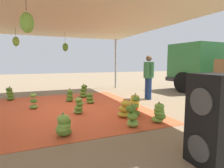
# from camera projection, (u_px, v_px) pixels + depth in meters

# --- Properties ---
(ground_plane) EXTENTS (40.00, 40.00, 0.00)m
(ground_plane) POSITION_uv_depth(u_px,v_px,m) (148.00, 101.00, 7.05)
(ground_plane) COLOR #7F6B51
(tarp_orange) EXTENTS (5.25, 4.70, 0.01)m
(tarp_orange) POSITION_uv_depth(u_px,v_px,m) (68.00, 108.00, 5.91)
(tarp_orange) COLOR #D1512D
(tarp_orange) RESTS_ON ground
(tent_canopy) EXTENTS (8.00, 7.00, 2.81)m
(tent_canopy) POSITION_uv_depth(u_px,v_px,m) (63.00, 20.00, 5.57)
(tent_canopy) COLOR #9EA0A5
(tent_canopy) RESTS_ON ground
(banana_bunch_1) EXTENTS (0.43, 0.42, 0.51)m
(banana_bunch_1) POSITION_uv_depth(u_px,v_px,m) (135.00, 102.00, 5.79)
(banana_bunch_1) COLOR gold
(banana_bunch_1) RESTS_ON tarp_orange
(banana_bunch_3) EXTENTS (0.40, 0.40, 0.42)m
(banana_bunch_3) POSITION_uv_depth(u_px,v_px,m) (90.00, 99.00, 6.60)
(banana_bunch_3) COLOR #60932D
(banana_bunch_3) RESTS_ON tarp_orange
(banana_bunch_4) EXTENTS (0.37, 0.37, 0.54)m
(banana_bunch_4) POSITION_uv_depth(u_px,v_px,m) (132.00, 117.00, 4.15)
(banana_bunch_4) COLOR #75A83D
(banana_bunch_4) RESTS_ON tarp_orange
(banana_bunch_5) EXTENTS (0.40, 0.37, 0.52)m
(banana_bunch_5) POSITION_uv_depth(u_px,v_px,m) (79.00, 106.00, 5.26)
(banana_bunch_5) COLOR #75A83D
(banana_bunch_5) RESTS_ON tarp_orange
(banana_bunch_6) EXTENTS (0.40, 0.40, 0.55)m
(banana_bunch_6) POSITION_uv_depth(u_px,v_px,m) (10.00, 94.00, 7.12)
(banana_bunch_6) COLOR #477523
(banana_bunch_6) RESTS_ON tarp_orange
(banana_bunch_7) EXTENTS (0.38, 0.39, 0.49)m
(banana_bunch_7) POSITION_uv_depth(u_px,v_px,m) (70.00, 96.00, 6.92)
(banana_bunch_7) COLOR #477523
(banana_bunch_7) RESTS_ON tarp_orange
(banana_bunch_8) EXTENTS (0.42, 0.41, 0.52)m
(banana_bunch_8) POSITION_uv_depth(u_px,v_px,m) (159.00, 114.00, 4.48)
(banana_bunch_8) COLOR #75A83D
(banana_bunch_8) RESTS_ON tarp_orange
(banana_bunch_9) EXTENTS (0.29, 0.28, 0.58)m
(banana_bunch_9) POSITION_uv_depth(u_px,v_px,m) (135.00, 107.00, 5.08)
(banana_bunch_9) COLOR #477523
(banana_bunch_9) RESTS_ON tarp_orange
(banana_bunch_10) EXTENTS (0.40, 0.40, 0.58)m
(banana_bunch_10) POSITION_uv_depth(u_px,v_px,m) (84.00, 92.00, 7.70)
(banana_bunch_10) COLOR #518428
(banana_bunch_10) RESTS_ON tarp_orange
(banana_bunch_11) EXTENTS (0.41, 0.41, 0.50)m
(banana_bunch_11) POSITION_uv_depth(u_px,v_px,m) (125.00, 109.00, 4.92)
(banana_bunch_11) COLOR gold
(banana_bunch_11) RESTS_ON tarp_orange
(banana_bunch_12) EXTENTS (0.35, 0.35, 0.54)m
(banana_bunch_12) POSITION_uv_depth(u_px,v_px,m) (34.00, 102.00, 5.81)
(banana_bunch_12) COLOR #6B9E38
(banana_bunch_12) RESTS_ON tarp_orange
(banana_bunch_13) EXTENTS (0.42, 0.42, 0.48)m
(banana_bunch_13) POSITION_uv_depth(u_px,v_px,m) (64.00, 126.00, 3.65)
(banana_bunch_13) COLOR #477523
(banana_bunch_13) RESTS_ON tarp_orange
(worker_0) EXTENTS (0.64, 0.39, 1.74)m
(worker_0) POSITION_uv_depth(u_px,v_px,m) (149.00, 74.00, 7.29)
(worker_0) COLOR navy
(worker_0) RESTS_ON ground
(speaker_stack) EXTENTS (0.59, 0.52, 1.31)m
(speaker_stack) POSITION_uv_depth(u_px,v_px,m) (213.00, 121.00, 2.58)
(speaker_stack) COLOR black
(speaker_stack) RESTS_ON ground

